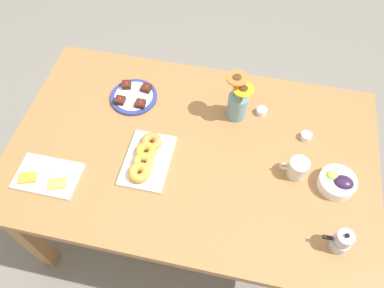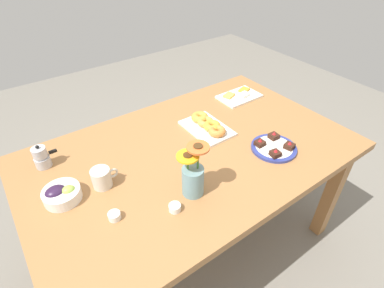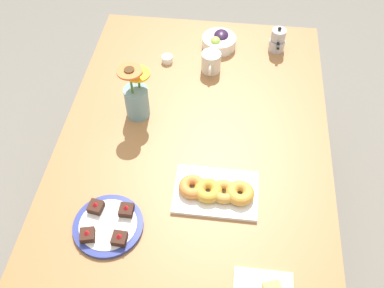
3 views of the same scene
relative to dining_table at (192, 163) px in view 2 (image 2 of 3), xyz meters
name	(u,v)px [view 2 (image 2 of 3)]	position (x,y,z in m)	size (l,w,h in m)	color
ground_plane	(192,240)	(0.00, 0.00, -0.65)	(6.00, 6.00, 0.00)	slate
dining_table	(192,163)	(0.00, 0.00, 0.00)	(1.60, 1.00, 0.74)	#9E6B3D
coffee_mug	(102,178)	(-0.45, 0.03, 0.13)	(0.12, 0.08, 0.09)	beige
grape_bowl	(61,194)	(-0.61, 0.05, 0.12)	(0.15, 0.15, 0.07)	white
cheese_platter	(239,96)	(0.56, 0.26, 0.10)	(0.26, 0.17, 0.03)	white
croissant_platter	(208,125)	(0.18, 0.10, 0.11)	(0.19, 0.28, 0.05)	white
jam_cup_honey	(175,207)	(-0.27, -0.26, 0.10)	(0.05, 0.05, 0.03)	white
jam_cup_berry	(114,216)	(-0.48, -0.16, 0.10)	(0.05, 0.05, 0.03)	white
dessert_plate	(274,147)	(0.33, -0.23, 0.10)	(0.22, 0.22, 0.05)	navy
flower_vase	(193,177)	(-0.16, -0.23, 0.17)	(0.12, 0.11, 0.24)	#6B939E
moka_pot	(42,158)	(-0.62, 0.31, 0.13)	(0.11, 0.07, 0.12)	#B7B7BC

